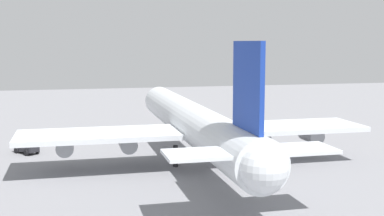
{
  "coord_description": "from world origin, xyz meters",
  "views": [
    {
      "loc": [
        -72.39,
        17.45,
        17.66
      ],
      "look_at": [
        0.0,
        0.0,
        8.02
      ],
      "focal_mm": 47.4,
      "sensor_mm": 36.0,
      "label": 1
    }
  ],
  "objects_px": {
    "maintenance_van": "(250,118)",
    "catering_truck": "(26,147)",
    "cargo_airplane": "(193,123)",
    "safety_cone_nose": "(140,129)"
  },
  "relations": [
    {
      "from": "maintenance_van",
      "to": "catering_truck",
      "type": "distance_m",
      "value": 50.03
    },
    {
      "from": "cargo_airplane",
      "to": "catering_truck",
      "type": "xyz_separation_m",
      "value": [
        11.74,
        24.71,
        -4.74
      ]
    },
    {
      "from": "maintenance_van",
      "to": "catering_truck",
      "type": "xyz_separation_m",
      "value": [
        -20.71,
        45.54,
        -0.04
      ]
    },
    {
      "from": "cargo_airplane",
      "to": "catering_truck",
      "type": "relative_size",
      "value": 13.3
    },
    {
      "from": "cargo_airplane",
      "to": "catering_truck",
      "type": "bearing_deg",
      "value": 64.59
    },
    {
      "from": "maintenance_van",
      "to": "catering_truck",
      "type": "bearing_deg",
      "value": 114.45
    },
    {
      "from": "catering_truck",
      "to": "maintenance_van",
      "type": "bearing_deg",
      "value": -65.55
    },
    {
      "from": "maintenance_van",
      "to": "safety_cone_nose",
      "type": "distance_m",
      "value": 25.1
    },
    {
      "from": "cargo_airplane",
      "to": "maintenance_van",
      "type": "bearing_deg",
      "value": -32.71
    },
    {
      "from": "maintenance_van",
      "to": "safety_cone_nose",
      "type": "bearing_deg",
      "value": 98.96
    }
  ]
}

